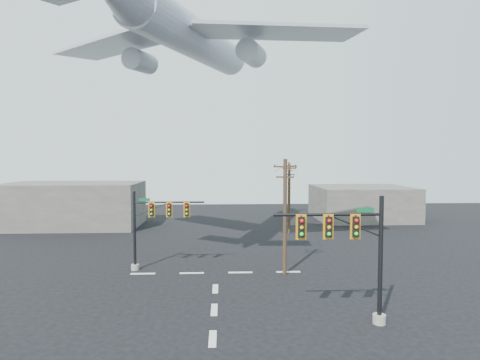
{
  "coord_description": "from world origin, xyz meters",
  "views": [
    {
      "loc": [
        0.54,
        -20.6,
        9.57
      ],
      "look_at": [
        1.66,
        5.0,
        8.09
      ],
      "focal_mm": 30.0,
      "sensor_mm": 36.0,
      "label": 1
    }
  ],
  "objects_px": {
    "utility_pole_b": "(289,197)",
    "signal_mast_near": "(354,253)",
    "utility_pole_a": "(285,214)",
    "signal_mast_far": "(152,226)",
    "airliner": "(195,40)",
    "utility_pole_c": "(289,188)"
  },
  "relations": [
    {
      "from": "signal_mast_near",
      "to": "airliner",
      "type": "height_order",
      "value": "airliner"
    },
    {
      "from": "utility_pole_a",
      "to": "utility_pole_c",
      "type": "bearing_deg",
      "value": 90.0
    },
    {
      "from": "utility_pole_b",
      "to": "utility_pole_c",
      "type": "distance_m",
      "value": 15.25
    },
    {
      "from": "signal_mast_near",
      "to": "utility_pole_a",
      "type": "relative_size",
      "value": 0.78
    },
    {
      "from": "utility_pole_b",
      "to": "utility_pole_c",
      "type": "bearing_deg",
      "value": 74.41
    },
    {
      "from": "signal_mast_near",
      "to": "signal_mast_far",
      "type": "height_order",
      "value": "signal_mast_near"
    },
    {
      "from": "utility_pole_a",
      "to": "airliner",
      "type": "relative_size",
      "value": 0.29
    },
    {
      "from": "utility_pole_b",
      "to": "signal_mast_near",
      "type": "bearing_deg",
      "value": -98.2
    },
    {
      "from": "signal_mast_far",
      "to": "utility_pole_b",
      "type": "bearing_deg",
      "value": 47.6
    },
    {
      "from": "utility_pole_a",
      "to": "utility_pole_c",
      "type": "relative_size",
      "value": 1.08
    },
    {
      "from": "signal_mast_far",
      "to": "utility_pole_a",
      "type": "xyz_separation_m",
      "value": [
        10.98,
        -1.73,
        1.14
      ]
    },
    {
      "from": "utility_pole_a",
      "to": "utility_pole_b",
      "type": "xyz_separation_m",
      "value": [
        3.25,
        17.32,
        -0.36
      ]
    },
    {
      "from": "signal_mast_far",
      "to": "airliner",
      "type": "bearing_deg",
      "value": 56.47
    },
    {
      "from": "signal_mast_far",
      "to": "airliner",
      "type": "relative_size",
      "value": 0.21
    },
    {
      "from": "signal_mast_far",
      "to": "utility_pole_a",
      "type": "height_order",
      "value": "utility_pole_a"
    },
    {
      "from": "signal_mast_far",
      "to": "utility_pole_c",
      "type": "relative_size",
      "value": 0.77
    },
    {
      "from": "signal_mast_far",
      "to": "utility_pole_b",
      "type": "relative_size",
      "value": 0.77
    },
    {
      "from": "signal_mast_near",
      "to": "airliner",
      "type": "distance_m",
      "value": 25.55
    },
    {
      "from": "utility_pole_c",
      "to": "airliner",
      "type": "bearing_deg",
      "value": -96.96
    },
    {
      "from": "signal_mast_near",
      "to": "utility_pole_a",
      "type": "xyz_separation_m",
      "value": [
        -2.41,
        9.93,
        0.77
      ]
    },
    {
      "from": "signal_mast_near",
      "to": "utility_pole_a",
      "type": "height_order",
      "value": "utility_pole_a"
    },
    {
      "from": "utility_pole_a",
      "to": "utility_pole_b",
      "type": "distance_m",
      "value": 17.62
    }
  ]
}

